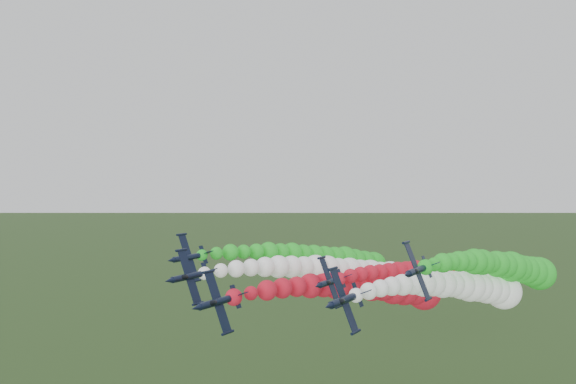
% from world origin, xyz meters
% --- Properties ---
extents(jet_lead, '(12.28, 69.73, 16.15)m').
position_xyz_m(jet_lead, '(-2.20, 29.98, 36.85)').
color(jet_lead, black).
rests_on(jet_lead, ground).
extents(jet_inner_left, '(12.18, 69.62, 16.05)m').
position_xyz_m(jet_inner_left, '(-11.93, 34.70, 38.59)').
color(jet_inner_left, black).
rests_on(jet_inner_left, ground).
extents(jet_inner_right, '(12.30, 69.75, 16.17)m').
position_xyz_m(jet_inner_right, '(12.88, 36.64, 37.63)').
color(jet_inner_right, black).
rests_on(jet_inner_right, ground).
extents(jet_outer_left, '(11.71, 69.15, 15.58)m').
position_xyz_m(jet_outer_left, '(-20.13, 42.90, 39.86)').
color(jet_outer_left, black).
rests_on(jet_outer_left, ground).
extents(jet_outer_right, '(12.20, 69.64, 16.07)m').
position_xyz_m(jet_outer_right, '(17.97, 48.24, 40.20)').
color(jet_outer_right, black).
rests_on(jet_outer_right, ground).
extents(jet_trail, '(11.76, 69.21, 15.63)m').
position_xyz_m(jet_trail, '(1.73, 51.76, 36.58)').
color(jet_trail, black).
rests_on(jet_trail, ground).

